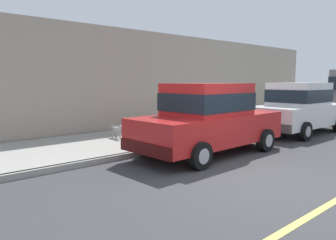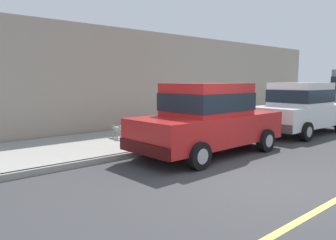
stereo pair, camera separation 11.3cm
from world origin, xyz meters
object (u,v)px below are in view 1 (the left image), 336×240
Objects in this scene: car_red_sedan at (209,118)px; car_white_sedan at (299,108)px; dog_grey at (117,129)px; fire_hydrant at (230,123)px.

car_red_sedan is 5.24m from car_white_sedan.
car_red_sedan and car_white_sedan have the same top height.
fire_hydrant is at bearing 67.97° from dog_grey.
car_white_sedan reaches higher than dog_grey.
dog_grey is 1.04× the size of fire_hydrant.
dog_grey is (-2.98, -6.19, -0.55)m from car_white_sedan.
fire_hydrant is (1.55, 3.84, 0.05)m from dog_grey.
fire_hydrant is at bearing -121.14° from car_white_sedan.
car_white_sedan is 6.10× the size of dog_grey.
car_red_sedan is 1.01× the size of car_white_sedan.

